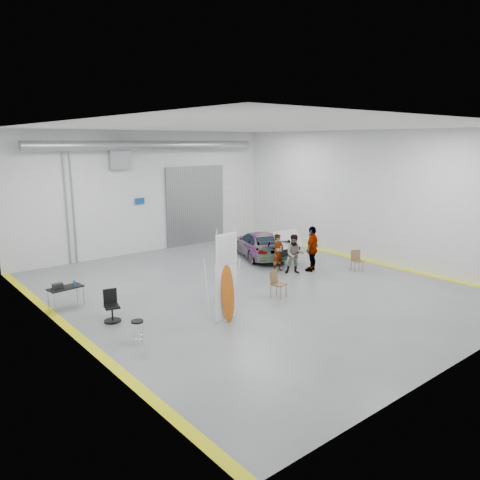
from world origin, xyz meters
TOP-DOWN VIEW (x-y plane):
  - ground at (0.00, 0.00)m, footprint 16.00×16.00m
  - room_shell at (0.24, 2.22)m, footprint 14.02×16.18m
  - sedan_car at (3.46, 3.53)m, footprint 3.20×4.61m
  - person_a at (2.43, 1.10)m, footprint 0.62×0.43m
  - person_b at (2.69, 0.36)m, footprint 1.04×1.01m
  - person_c at (3.56, 0.18)m, footprint 1.23×0.86m
  - surfboard_display at (-2.85, -2.13)m, footprint 0.84×0.25m
  - folding_chair_near at (-0.02, -1.46)m, footprint 0.56×0.58m
  - folding_chair_far at (5.02, -1.09)m, footprint 0.57×0.62m
  - shop_stool at (-5.76, -1.88)m, footprint 0.36×0.36m
  - work_table at (-6.30, 2.34)m, footprint 1.17×0.69m
  - office_chair at (-5.60, 0.19)m, footprint 0.53×0.55m
  - trunk_lid at (3.46, 1.65)m, footprint 1.44×0.88m

SIDE VIEW (x-z plane):
  - ground at x=0.00m, z-range 0.00..0.00m
  - folding_chair_far at x=5.02m, z-range -0.17..0.73m
  - folding_chair_near at x=-0.02m, z-range -0.18..0.79m
  - shop_stool at x=-5.76m, z-range 0.00..0.70m
  - office_chair at x=-5.60m, z-range -0.06..0.93m
  - sedan_car at x=3.46m, z-range 0.00..1.24m
  - work_table at x=-6.30m, z-range 0.25..1.15m
  - person_a at x=2.43m, z-range 0.00..1.62m
  - person_b at x=2.69m, z-range 0.00..1.68m
  - person_c at x=3.56m, z-range 0.00..1.96m
  - surfboard_display at x=-2.85m, z-range -0.28..2.68m
  - trunk_lid at x=3.46m, z-range 1.24..1.28m
  - room_shell at x=0.24m, z-range 1.07..7.08m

